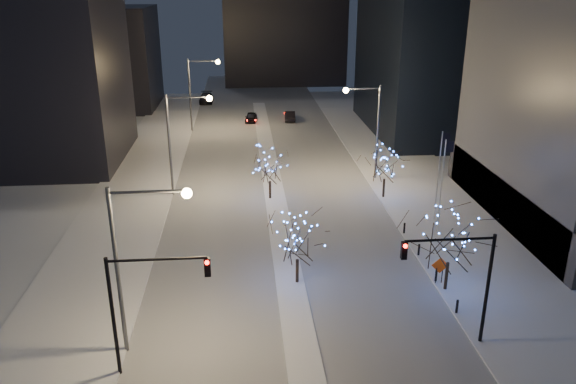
{
  "coord_description": "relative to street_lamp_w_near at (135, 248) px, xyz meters",
  "views": [
    {
      "loc": [
        -3.05,
        -25.58,
        19.95
      ],
      "look_at": [
        0.28,
        13.7,
        5.0
      ],
      "focal_mm": 35.0,
      "sensor_mm": 36.0,
      "label": 1
    }
  ],
  "objects": [
    {
      "name": "street_lamp_w_mid",
      "position": [
        0.0,
        25.0,
        0.0
      ],
      "size": [
        4.4,
        0.56,
        10.0
      ],
      "color": "#595E66",
      "rests_on": "ground"
    },
    {
      "name": "flagpoles",
      "position": [
        22.3,
        15.25,
        -1.7
      ],
      "size": [
        1.35,
        2.6,
        8.0
      ],
      "color": "silver",
      "rests_on": "east_sidewalk"
    },
    {
      "name": "median",
      "position": [
        8.94,
        28.0,
        -6.42
      ],
      "size": [
        2.0,
        80.0,
        0.15
      ],
      "primitive_type": "cube",
      "color": "silver",
      "rests_on": "ground"
    },
    {
      "name": "street_lamp_east",
      "position": [
        19.02,
        28.0,
        -0.05
      ],
      "size": [
        3.9,
        0.56,
        10.0
      ],
      "color": "#595E66",
      "rests_on": "ground"
    },
    {
      "name": "street_lamp_w_near",
      "position": [
        0.0,
        0.0,
        0.0
      ],
      "size": [
        4.4,
        0.56,
        10.0
      ],
      "color": "#595E66",
      "rests_on": "ground"
    },
    {
      "name": "filler_west_far",
      "position": [
        -17.06,
        68.0,
        1.5
      ],
      "size": [
        18.0,
        16.0,
        16.0
      ],
      "primitive_type": "cube",
      "color": "black",
      "rests_on": "ground"
    },
    {
      "name": "holiday_tree_plaza_far",
      "position": [
        19.44,
        22.38,
        -3.08
      ],
      "size": [
        4.64,
        4.64,
        5.0
      ],
      "color": "black",
      "rests_on": "east_sidewalk"
    },
    {
      "name": "road",
      "position": [
        8.94,
        33.0,
        -6.49
      ],
      "size": [
        20.0,
        130.0,
        0.02
      ],
      "primitive_type": "cube",
      "color": "#9FA3AD",
      "rests_on": "ground"
    },
    {
      "name": "traffic_signal_west",
      "position": [
        0.5,
        -2.0,
        -1.74
      ],
      "size": [
        5.26,
        0.43,
        7.0
      ],
      "color": "black",
      "rests_on": "ground"
    },
    {
      "name": "car_near",
      "position": [
        7.33,
        54.99,
        -5.82
      ],
      "size": [
        2.06,
        4.13,
        1.35
      ],
      "primitive_type": "imported",
      "rotation": [
        0.0,
        0.0,
        -0.12
      ],
      "color": "black",
      "rests_on": "ground"
    },
    {
      "name": "construction_sign",
      "position": [
        19.24,
        5.72,
        -5.16
      ],
      "size": [
        1.2,
        0.17,
        1.98
      ],
      "rotation": [
        0.0,
        0.0,
        -0.11
      ],
      "color": "black",
      "rests_on": "east_sidewalk"
    },
    {
      "name": "street_lamp_w_far",
      "position": [
        0.0,
        50.0,
        0.0
      ],
      "size": [
        4.4,
        0.56,
        10.0
      ],
      "color": "#595E66",
      "rests_on": "ground"
    },
    {
      "name": "holiday_tree_median_far",
      "position": [
        8.44,
        22.98,
        -3.23
      ],
      "size": [
        4.73,
        4.73,
        4.81
      ],
      "color": "black",
      "rests_on": "median"
    },
    {
      "name": "ground",
      "position": [
        8.94,
        -2.0,
        -6.5
      ],
      "size": [
        160.0,
        160.0,
        0.0
      ],
      "primitive_type": "plane",
      "color": "white",
      "rests_on": "ground"
    },
    {
      "name": "bollards",
      "position": [
        19.14,
        8.0,
        -5.9
      ],
      "size": [
        0.16,
        12.16,
        0.9
      ],
      "color": "black",
      "rests_on": "east_sidewalk"
    },
    {
      "name": "holiday_tree_median_near",
      "position": [
        9.44,
        6.72,
        -3.06
      ],
      "size": [
        4.59,
        4.59,
        5.16
      ],
      "color": "black",
      "rests_on": "median"
    },
    {
      "name": "filler_west_near",
      "position": [
        -19.06,
        38.0,
        5.5
      ],
      "size": [
        22.0,
        18.0,
        24.0
      ],
      "primitive_type": "cube",
      "color": "black",
      "rests_on": "ground"
    },
    {
      "name": "car_far",
      "position": [
        -0.06,
        69.56,
        -5.7
      ],
      "size": [
        2.26,
        5.53,
        1.6
      ],
      "primitive_type": "imported",
      "rotation": [
        0.0,
        0.0,
        0.0
      ],
      "color": "black",
      "rests_on": "ground"
    },
    {
      "name": "car_mid",
      "position": [
        13.18,
        55.33,
        -5.78
      ],
      "size": [
        1.79,
        4.46,
        1.44
      ],
      "primitive_type": "imported",
      "rotation": [
        0.0,
        0.0,
        3.08
      ],
      "color": "black",
      "rests_on": "ground"
    },
    {
      "name": "holiday_tree_plaza_near",
      "position": [
        19.44,
        4.92,
        -2.53
      ],
      "size": [
        6.21,
        6.21,
        6.01
      ],
      "color": "black",
      "rests_on": "east_sidewalk"
    },
    {
      "name": "west_sidewalk",
      "position": [
        -5.06,
        18.0,
        -6.42
      ],
      "size": [
        8.0,
        90.0,
        0.15
      ],
      "primitive_type": "cube",
      "color": "silver",
      "rests_on": "ground"
    },
    {
      "name": "traffic_signal_east",
      "position": [
        17.88,
        -1.0,
        -1.74
      ],
      "size": [
        5.26,
        0.43,
        7.0
      ],
      "color": "black",
      "rests_on": "ground"
    },
    {
      "name": "east_sidewalk",
      "position": [
        23.94,
        18.0,
        -6.42
      ],
      "size": [
        10.0,
        90.0,
        0.15
      ],
      "primitive_type": "cube",
      "color": "silver",
      "rests_on": "ground"
    }
  ]
}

